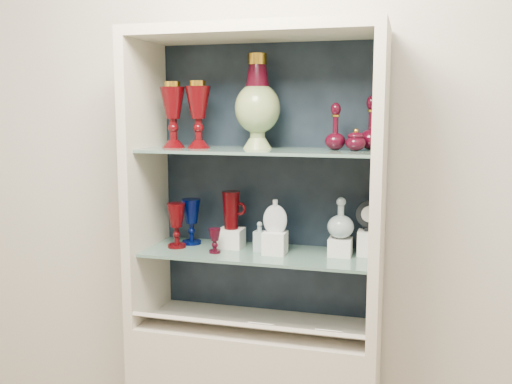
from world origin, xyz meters
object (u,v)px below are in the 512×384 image
(clear_round_decanter, at_px, (341,219))
(cameo_medallion, at_px, (369,215))
(lidded_bowl, at_px, (356,139))
(clear_square_bottle, at_px, (260,236))
(ruby_pitcher, at_px, (231,210))
(ruby_goblet_tall, at_px, (176,225))
(pedestal_lamp_left, at_px, (198,115))
(pedestal_lamp_right, at_px, (173,115))
(flat_flask, at_px, (275,215))
(ruby_decanter_b, at_px, (372,121))
(ruby_decanter_a, at_px, (336,124))
(cobalt_goblet, at_px, (191,222))
(ruby_goblet_small, at_px, (215,241))
(enamel_urn, at_px, (257,102))

(clear_round_decanter, relative_size, cameo_medallion, 1.25)
(lidded_bowl, distance_m, clear_round_decanter, 0.32)
(clear_round_decanter, bearing_deg, clear_square_bottle, -177.20)
(ruby_pitcher, bearing_deg, ruby_goblet_tall, -161.76)
(pedestal_lamp_left, height_order, pedestal_lamp_right, pedestal_lamp_left)
(ruby_pitcher, relative_size, flat_flask, 1.17)
(ruby_decanter_b, distance_m, clear_square_bottle, 0.64)
(ruby_decanter_a, bearing_deg, cobalt_goblet, 177.11)
(cobalt_goblet, relative_size, clear_round_decanter, 1.24)
(ruby_goblet_tall, height_order, cameo_medallion, cameo_medallion)
(pedestal_lamp_right, bearing_deg, ruby_decanter_a, 3.16)
(ruby_pitcher, bearing_deg, cameo_medallion, 4.42)
(pedestal_lamp_left, bearing_deg, cameo_medallion, 5.31)
(cameo_medallion, bearing_deg, ruby_goblet_small, 172.31)
(enamel_urn, relative_size, cobalt_goblet, 1.92)
(ruby_goblet_tall, distance_m, cameo_medallion, 0.79)
(pedestal_lamp_right, bearing_deg, ruby_pitcher, 12.77)
(lidded_bowl, xyz_separation_m, ruby_goblet_tall, (-0.73, -0.02, -0.37))
(ruby_decanter_b, bearing_deg, pedestal_lamp_right, -173.63)
(pedestal_lamp_right, height_order, flat_flask, pedestal_lamp_right)
(ruby_decanter_b, xyz_separation_m, ruby_goblet_small, (-0.60, -0.14, -0.48))
(enamel_urn, bearing_deg, ruby_decanter_a, -1.09)
(ruby_decanter_b, xyz_separation_m, lidded_bowl, (-0.05, -0.07, -0.07))
(cobalt_goblet, height_order, ruby_pitcher, ruby_pitcher)
(enamel_urn, xyz_separation_m, lidded_bowl, (0.40, -0.03, -0.14))
(pedestal_lamp_right, bearing_deg, enamel_urn, 6.98)
(ruby_decanter_b, bearing_deg, cameo_medallion, -90.00)
(ruby_decanter_b, xyz_separation_m, clear_round_decanter, (-0.11, -0.05, -0.38))
(ruby_goblet_small, bearing_deg, lidded_bowl, 7.10)
(pedestal_lamp_right, height_order, ruby_pitcher, pedestal_lamp_right)
(clear_square_bottle, relative_size, flat_flask, 0.91)
(pedestal_lamp_left, relative_size, ruby_pitcher, 1.71)
(clear_square_bottle, bearing_deg, cobalt_goblet, 171.71)
(enamel_urn, bearing_deg, ruby_goblet_tall, -171.30)
(ruby_decanter_b, bearing_deg, clear_square_bottle, -171.17)
(ruby_pitcher, bearing_deg, lidded_bowl, -1.54)
(ruby_goblet_small, height_order, clear_square_bottle, clear_square_bottle)
(pedestal_lamp_right, bearing_deg, cameo_medallion, 4.96)
(clear_square_bottle, relative_size, clear_round_decanter, 0.78)
(ruby_goblet_small, relative_size, clear_round_decanter, 0.64)
(ruby_goblet_small, xyz_separation_m, cameo_medallion, (0.60, 0.12, 0.11))
(flat_flask, xyz_separation_m, cameo_medallion, (0.36, 0.07, 0.01))
(clear_round_decanter, bearing_deg, ruby_decanter_a, -178.09)
(ruby_pitcher, bearing_deg, enamel_urn, -2.07)
(lidded_bowl, bearing_deg, pedestal_lamp_left, -179.19)
(pedestal_lamp_left, distance_m, ruby_decanter_b, 0.69)
(pedestal_lamp_left, bearing_deg, enamel_urn, 8.90)
(clear_square_bottle, height_order, flat_flask, flat_flask)
(pedestal_lamp_right, xyz_separation_m, ruby_goblet_tall, (0.01, -0.01, -0.46))
(enamel_urn, xyz_separation_m, clear_round_decanter, (0.34, -0.01, -0.46))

